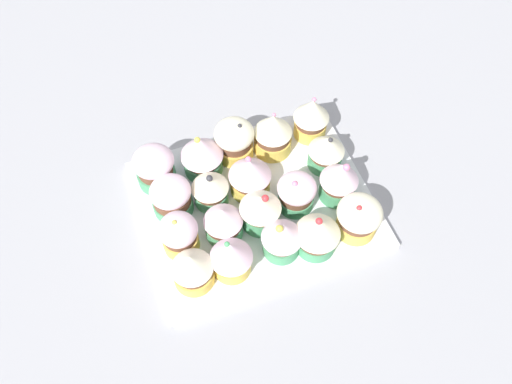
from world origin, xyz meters
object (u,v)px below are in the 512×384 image
Objects in this scene: cupcake_5 at (179,234)px; cupcake_16 at (237,139)px; cupcake_8 at (296,193)px; cupcake_13 at (326,151)px; cupcake_9 at (339,180)px; cupcake_7 at (260,209)px; cupcake_12 at (251,175)px; baking_tray at (256,204)px; cupcake_0 at (192,268)px; cupcake_6 at (223,222)px; cupcake_2 at (282,237)px; cupcake_4 at (358,217)px; cupcake_10 at (171,197)px; cupcake_3 at (318,233)px; cupcake_14 at (155,167)px; cupcake_15 at (202,154)px; cupcake_1 at (231,256)px; cupcake_17 at (273,133)px; cupcake_18 at (311,117)px; cupcake_11 at (210,188)px.

cupcake_16 is at bearing 44.85° from cupcake_5.
cupcake_13 is (7.33, 5.46, 0.16)cm from cupcake_8.
cupcake_7 is at bearing -177.67° from cupcake_9.
cupcake_12 is (0.86, 6.15, 0.05)cm from cupcake_7.
cupcake_0 is (-12.60, -8.92, 4.20)cm from baking_tray.
cupcake_6 is 0.79× the size of cupcake_9.
cupcake_0 is at bearing -154.89° from cupcake_13.
cupcake_2 is 1.14× the size of cupcake_4.
cupcake_10 is (-12.88, 12.20, -0.67)cm from cupcake_2.
cupcake_12 reaches higher than cupcake_10.
cupcake_10 is at bearing 176.80° from cupcake_12.
cupcake_6 is 0.87× the size of cupcake_16.
cupcake_10 is 25.09cm from cupcake_13.
baking_tray is 8.16cm from cupcake_6.
cupcake_3 is at bearing -89.30° from cupcake_8.
cupcake_12 is (13.10, 5.93, 0.12)cm from cupcake_5.
cupcake_2 reaches higher than cupcake_4.
cupcake_15 is (7.48, -0.44, 0.40)cm from cupcake_14.
cupcake_16 is (6.13, 1.13, -0.32)cm from cupcake_15.
cupcake_3 is 14.88cm from cupcake_13.
cupcake_6 is 1.03× the size of cupcake_10.
cupcake_5 is 14.38cm from cupcake_12.
cupcake_9 is 6.03cm from cupcake_13.
cupcake_6 is at bearing -161.63° from cupcake_13.
cupcake_1 reaches higher than cupcake_13.
cupcake_17 is (6.15, 8.85, 4.71)cm from baking_tray.
cupcake_13 reaches higher than cupcake_10.
cupcake_2 is at bearing -22.39° from cupcake_5.
cupcake_12 is (-5.38, 12.66, -0.08)cm from cupcake_3.
cupcake_6 is 5.70cm from cupcake_7.
cupcake_1 and cupcake_3 have the same top height.
cupcake_13 is 0.93× the size of cupcake_16.
cupcake_10 is 14.22cm from cupcake_16.
cupcake_18 is (7.51, 19.67, 0.31)cm from cupcake_3.
cupcake_0 is 5.67cm from cupcake_5.
cupcake_10 is 5.95cm from cupcake_14.
cupcake_3 reaches higher than cupcake_11.
cupcake_0 is 0.94× the size of cupcake_5.
cupcake_12 is at bearing -91.16° from cupcake_16.
cupcake_1 and cupcake_16 have the same top height.
cupcake_5 is at bearing 92.47° from cupcake_0.
cupcake_17 is (0.51, 18.83, 0.22)cm from cupcake_3.
cupcake_9 is 1.00× the size of cupcake_17.
cupcake_11 is 0.98× the size of cupcake_14.
cupcake_7 reaches higher than cupcake_14.
cupcake_15 is at bearing 87.36° from cupcake_6.
cupcake_12 is 8.54cm from cupcake_17.
cupcake_12 is at bearing -178.46° from cupcake_13.
cupcake_12 is at bearing 113.04° from cupcake_3.
cupcake_15 is (-5.13, 12.26, 0.34)cm from cupcake_7.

